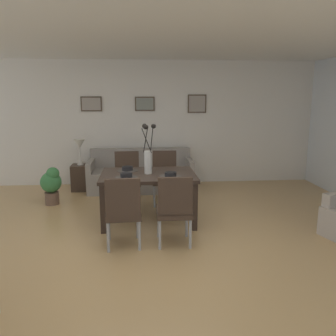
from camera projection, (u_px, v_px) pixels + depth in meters
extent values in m
plane|color=tan|center=(153.00, 244.00, 4.48)|extent=(9.00, 9.00, 0.00)
cube|color=white|center=(146.00, 123.00, 7.39)|extent=(9.00, 0.10, 2.60)
cube|color=white|center=(149.00, 33.00, 4.33)|extent=(9.00, 7.20, 0.08)
cube|color=#33261E|center=(148.00, 175.00, 5.16)|extent=(1.40, 1.00, 0.05)
cube|color=#33261E|center=(187.00, 190.00, 5.72)|extent=(0.07, 0.07, 0.69)
cube|color=#33261E|center=(108.00, 192.00, 5.62)|extent=(0.07, 0.07, 0.69)
cube|color=#33261E|center=(195.00, 207.00, 4.86)|extent=(0.07, 0.07, 0.69)
cube|color=#33261E|center=(103.00, 209.00, 4.76)|extent=(0.07, 0.07, 0.69)
cube|color=#3D2D23|center=(123.00, 214.00, 4.36)|extent=(0.47, 0.47, 0.08)
cube|color=#3D2D23|center=(123.00, 198.00, 4.13)|extent=(0.42, 0.09, 0.48)
cylinder|color=#9EA0A5|center=(138.00, 225.00, 4.62)|extent=(0.04, 0.04, 0.38)
cylinder|color=#9EA0A5|center=(109.00, 226.00, 4.57)|extent=(0.04, 0.04, 0.38)
cylinder|color=#9EA0A5|center=(139.00, 236.00, 4.25)|extent=(0.04, 0.04, 0.38)
cylinder|color=#9EA0A5|center=(108.00, 238.00, 4.20)|extent=(0.04, 0.04, 0.38)
cube|color=#3D2D23|center=(128.00, 182.00, 5.98)|extent=(0.46, 0.46, 0.08)
cube|color=#3D2D23|center=(127.00, 165.00, 6.11)|extent=(0.42, 0.08, 0.48)
cylinder|color=#9EA0A5|center=(117.00, 198.00, 5.82)|extent=(0.04, 0.04, 0.38)
cylinder|color=#9EA0A5|center=(139.00, 197.00, 5.87)|extent=(0.04, 0.04, 0.38)
cylinder|color=#9EA0A5|center=(117.00, 192.00, 6.19)|extent=(0.04, 0.04, 0.38)
cylinder|color=#9EA0A5|center=(138.00, 191.00, 6.24)|extent=(0.04, 0.04, 0.38)
cube|color=#3D2D23|center=(174.00, 212.00, 4.43)|extent=(0.45, 0.45, 0.08)
cube|color=#3D2D23|center=(175.00, 197.00, 4.19)|extent=(0.42, 0.07, 0.48)
cylinder|color=#9EA0A5|center=(187.00, 223.00, 4.67)|extent=(0.04, 0.04, 0.38)
cylinder|color=#9EA0A5|center=(159.00, 224.00, 4.65)|extent=(0.04, 0.04, 0.38)
cylinder|color=#9EA0A5|center=(190.00, 234.00, 4.30)|extent=(0.04, 0.04, 0.38)
cylinder|color=#9EA0A5|center=(160.00, 235.00, 4.28)|extent=(0.04, 0.04, 0.38)
cube|color=#3D2D23|center=(165.00, 181.00, 6.05)|extent=(0.45, 0.45, 0.08)
cube|color=#3D2D23|center=(164.00, 164.00, 6.19)|extent=(0.42, 0.07, 0.48)
cylinder|color=#9EA0A5|center=(155.00, 197.00, 5.90)|extent=(0.04, 0.04, 0.38)
cylinder|color=#9EA0A5|center=(177.00, 196.00, 5.93)|extent=(0.04, 0.04, 0.38)
cylinder|color=#9EA0A5|center=(154.00, 191.00, 6.28)|extent=(0.04, 0.04, 0.38)
cylinder|color=#9EA0A5|center=(175.00, 190.00, 6.30)|extent=(0.04, 0.04, 0.38)
cylinder|color=silver|center=(148.00, 162.00, 5.12)|extent=(0.11, 0.11, 0.34)
cylinder|color=black|center=(152.00, 140.00, 5.08)|extent=(0.05, 0.12, 0.37)
sphere|color=black|center=(153.00, 126.00, 5.05)|extent=(0.07, 0.07, 0.07)
cylinder|color=black|center=(146.00, 140.00, 5.10)|extent=(0.08, 0.05, 0.38)
sphere|color=black|center=(144.00, 126.00, 5.09)|extent=(0.07, 0.07, 0.07)
cylinder|color=black|center=(147.00, 141.00, 5.00)|extent=(0.15, 0.06, 0.36)
sphere|color=black|center=(146.00, 127.00, 4.93)|extent=(0.07, 0.07, 0.07)
cylinder|color=#4C4742|center=(126.00, 177.00, 4.91)|extent=(0.32, 0.32, 0.01)
cylinder|color=black|center=(126.00, 175.00, 4.91)|extent=(0.17, 0.17, 0.06)
cylinder|color=black|center=(126.00, 174.00, 4.90)|extent=(0.13, 0.13, 0.04)
cylinder|color=#4C4742|center=(127.00, 171.00, 5.35)|extent=(0.32, 0.32, 0.01)
cylinder|color=black|center=(127.00, 168.00, 5.34)|extent=(0.17, 0.17, 0.06)
cylinder|color=black|center=(127.00, 167.00, 5.34)|extent=(0.13, 0.13, 0.04)
cylinder|color=#4C4742|center=(171.00, 176.00, 4.96)|extent=(0.32, 0.32, 0.01)
cylinder|color=black|center=(171.00, 174.00, 4.96)|extent=(0.17, 0.17, 0.06)
cylinder|color=black|center=(171.00, 173.00, 4.95)|extent=(0.13, 0.13, 0.04)
cube|color=gray|center=(141.00, 180.00, 7.01)|extent=(2.08, 0.84, 0.42)
cube|color=gray|center=(141.00, 157.00, 7.26)|extent=(2.08, 0.16, 0.38)
cube|color=gray|center=(189.00, 164.00, 7.03)|extent=(0.10, 0.84, 0.20)
cube|color=gray|center=(91.00, 165.00, 6.87)|extent=(0.10, 0.84, 0.20)
cube|color=#3D2D23|center=(81.00, 177.00, 6.98)|extent=(0.36, 0.36, 0.52)
cylinder|color=beige|center=(80.00, 163.00, 6.92)|extent=(0.12, 0.12, 0.08)
cylinder|color=beige|center=(80.00, 154.00, 6.88)|extent=(0.02, 0.02, 0.30)
cone|color=silver|center=(79.00, 144.00, 6.84)|extent=(0.22, 0.22, 0.18)
cube|color=#473828|center=(91.00, 104.00, 7.15)|extent=(0.43, 0.02, 0.30)
cube|color=#9E9389|center=(91.00, 104.00, 7.13)|extent=(0.38, 0.01, 0.25)
cube|color=#473828|center=(145.00, 104.00, 7.23)|extent=(0.41, 0.02, 0.29)
cube|color=gray|center=(145.00, 104.00, 7.22)|extent=(0.36, 0.01, 0.24)
cube|color=#473828|center=(197.00, 104.00, 7.32)|extent=(0.39, 0.02, 0.38)
cube|color=#9E9389|center=(197.00, 104.00, 7.31)|extent=(0.34, 0.01, 0.33)
cylinder|color=brown|center=(52.00, 198.00, 6.09)|extent=(0.24, 0.24, 0.22)
sphere|color=#387A42|center=(51.00, 182.00, 6.03)|extent=(0.36, 0.36, 0.36)
sphere|color=#387A42|center=(53.00, 174.00, 5.97)|extent=(0.22, 0.22, 0.22)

